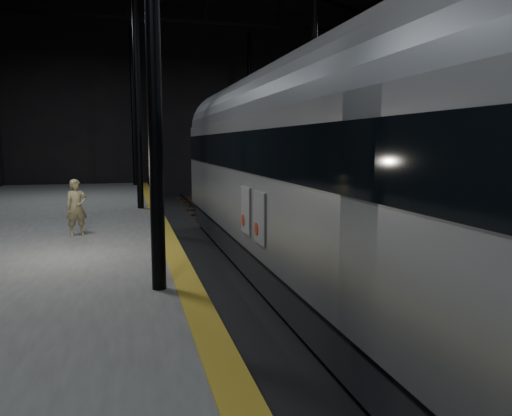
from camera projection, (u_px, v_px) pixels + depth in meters
name	position (u px, v px, depth m)	size (l,w,h in m)	color
ground	(287.00, 274.00, 14.18)	(44.00, 44.00, 0.00)	black
platform_right	(509.00, 243.00, 15.98)	(9.00, 43.80, 1.00)	#504F4D
tactile_strip	(171.00, 245.00, 13.24)	(0.50, 43.80, 0.01)	olive
track	(287.00, 271.00, 14.17)	(2.40, 43.00, 0.24)	#3F3328
train	(312.00, 164.00, 11.97)	(3.21, 21.47, 5.74)	#9B9EA3
woman	(76.00, 207.00, 14.51)	(0.60, 0.40, 1.65)	#908658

